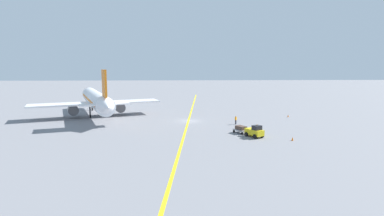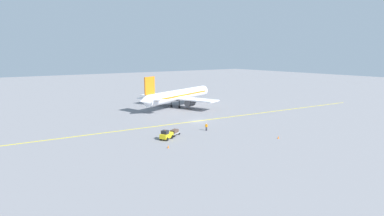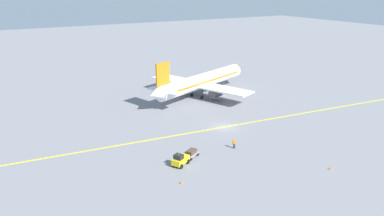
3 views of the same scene
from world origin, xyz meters
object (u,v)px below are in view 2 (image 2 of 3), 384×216
traffic_cone_mid_apron (168,147)px  airplane_at_gate (178,96)px  baggage_cart_trailing (174,132)px  traffic_cone_near_nose (278,137)px  baggage_tug_white (166,135)px  ground_crew_worker (206,127)px

traffic_cone_mid_apron → airplane_at_gate: bearing=145.3°
baggage_cart_trailing → traffic_cone_near_nose: 21.36m
airplane_at_gate → baggage_cart_trailing: size_ratio=11.57×
baggage_tug_white → baggage_cart_trailing: baggage_tug_white is taller
ground_crew_worker → traffic_cone_near_nose: 15.67m
baggage_tug_white → baggage_cart_trailing: size_ratio=1.13×
airplane_at_gate → traffic_cone_mid_apron: 43.42m
ground_crew_worker → traffic_cone_near_nose: bearing=31.1°
ground_crew_worker → airplane_at_gate: bearing=159.2°
airplane_at_gate → baggage_tug_white: (30.46, -22.08, -2.81)m
baggage_tug_white → traffic_cone_near_nose: bearing=56.5°
airplane_at_gate → traffic_cone_near_nose: size_ratio=62.10×
baggage_cart_trailing → traffic_cone_near_nose: size_ratio=5.37×
baggage_tug_white → ground_crew_worker: bearing=94.8°
airplane_at_gate → traffic_cone_near_nose: 43.21m
traffic_cone_near_nose → ground_crew_worker: bearing=-148.9°
baggage_tug_white → traffic_cone_near_nose: size_ratio=6.09×
baggage_cart_trailing → ground_crew_worker: (0.69, 7.95, 0.15)m
baggage_cart_trailing → baggage_tug_white: bearing=-61.2°
baggage_tug_white → traffic_cone_mid_apron: bearing=-26.6°
baggage_cart_trailing → ground_crew_worker: ground_crew_worker is taller
airplane_at_gate → baggage_tug_white: 37.72m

